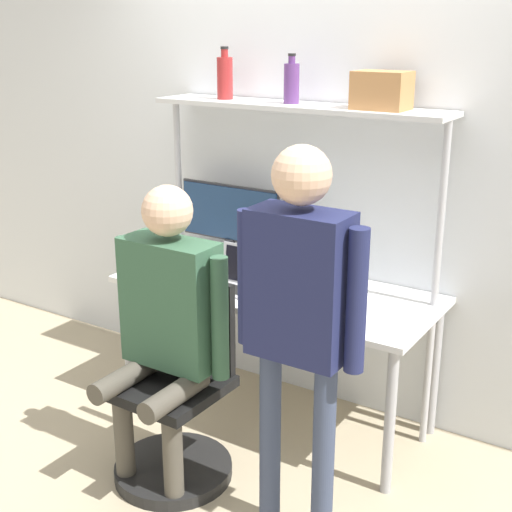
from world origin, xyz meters
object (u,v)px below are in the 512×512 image
Objects in this scene: cell_phone at (295,300)px; bottle_purple at (292,82)px; bottle_red at (225,77)px; monitor at (230,218)px; person_standing at (299,301)px; storage_box at (382,90)px; person_seated at (166,313)px; laptop at (247,278)px; office_chair at (177,417)px.

cell_phone is 0.61× the size of bottle_purple.
bottle_red is at bearing 180.00° from bottle_purple.
monitor is 1.36m from person_standing.
bottle_purple reaches higher than storage_box.
person_seated is 5.58× the size of storage_box.
laptop is at bearing -102.16° from bottle_purple.
cell_phone is (0.60, -0.32, -0.26)m from monitor.
laptop is 0.26× the size of person_seated.
cell_phone is at bearing 63.13° from person_seated.
cell_phone is 1.24m from bottle_red.
laptop is at bearing 88.18° from person_seated.
bottle_red reaches higher than person_seated.
bottle_red is (-0.63, 0.32, 1.02)m from cell_phone.
storage_box reaches higher than cell_phone.
person_standing is (0.98, -0.95, 0.03)m from monitor.
storage_box is at bearing 57.17° from office_chair.
cell_phone is at bearing -27.07° from bottle_red.
storage_box reaches higher than office_chair.
office_chair is at bearing -122.83° from storage_box.
monitor is 0.99m from person_seated.
person_seated is 1.32m from bottle_purple.
bottle_red is (-0.02, 0.00, 0.77)m from monitor.
laptop is 1.33× the size of bottle_red.
storage_box is (0.89, 0.00, -0.03)m from bottle_red.
monitor is 0.77m from bottle_red.
cell_phone is at bearing -55.39° from bottle_purple.
laptop is 2.40× the size of cell_phone.
bottle_red reaches higher than laptop.
bottle_red is 0.89m from storage_box.
person_seated is 1.43m from storage_box.
storage_box is at bearing 50.65° from cell_phone.
person_seated is 1.37m from bottle_red.
person_standing is 6.10× the size of bottle_red.
person_standing reaches higher than cell_phone.
laptop is 0.29m from cell_phone.
cell_phone is 1.08m from storage_box.
laptop is at bearing -42.55° from bottle_red.
office_chair reaches higher than cell_phone.
laptop is 0.95m from person_standing.
storage_box is (0.87, 0.00, 0.74)m from monitor.
bottle_red is at bearing 109.92° from office_chair.
office_chair is 0.67× the size of person_seated.
office_chair is at bearing -118.63° from cell_phone.
storage_box is at bearing 0.00° from bottle_purple.
person_seated is at bearing 178.14° from person_standing.
person_seated is (-0.00, -0.04, 0.55)m from office_chair.
monitor is at bearing 108.64° from office_chair.
bottle_red is at bearing 171.95° from monitor.
office_chair is 0.55m from person_seated.
cell_phone is 0.59× the size of storage_box.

